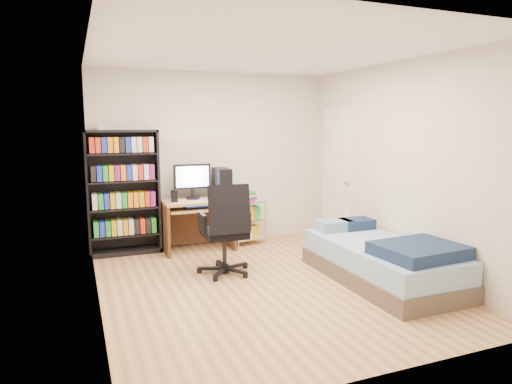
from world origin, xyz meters
name	(u,v)px	position (x,y,z in m)	size (l,w,h in m)	color
room	(267,172)	(0.00, 0.00, 1.25)	(3.58, 4.08, 2.58)	tan
media_shelf	(123,191)	(-1.32, 1.84, 0.87)	(0.95, 0.32, 1.75)	black
computer_desk	(204,204)	(-0.25, 1.67, 0.65)	(0.96, 0.56, 1.21)	tan
office_chair	(226,245)	(-0.31, 0.50, 0.35)	(0.67, 0.67, 1.09)	black
wire_cart	(246,209)	(0.41, 1.72, 0.51)	(0.54, 0.43, 0.79)	white
bed	(382,260)	(1.25, -0.39, 0.24)	(0.97, 1.95, 0.55)	brown
door	(338,176)	(1.72, 1.35, 1.00)	(0.12, 0.80, 2.00)	white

